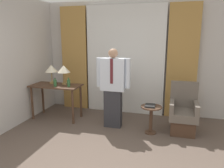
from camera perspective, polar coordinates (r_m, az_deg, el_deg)
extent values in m
cube|color=beige|center=(5.40, 3.66, 6.88)|extent=(10.00, 0.06, 2.70)
cube|color=white|center=(5.28, 3.35, 6.10)|extent=(1.89, 0.06, 2.58)
cube|color=#B28442|center=(5.71, -9.77, 6.43)|extent=(0.67, 0.06, 2.58)
cube|color=#B28442|center=(5.16, 17.86, 5.38)|extent=(0.67, 0.06, 2.58)
cube|color=#4C3323|center=(5.10, -14.45, -0.41)|extent=(1.13, 0.55, 0.03)
cylinder|color=#4C3323|center=(5.29, -20.13, -4.72)|extent=(0.05, 0.05, 0.76)
cylinder|color=#4C3323|center=(4.79, -10.21, -5.93)|extent=(0.05, 0.05, 0.76)
cylinder|color=#4C3323|center=(5.63, -17.60, -3.53)|extent=(0.05, 0.05, 0.76)
cylinder|color=#4C3323|center=(5.16, -8.14, -4.51)|extent=(0.05, 0.05, 0.76)
cylinder|color=#9E7F47|center=(5.26, -15.36, 0.33)|extent=(0.11, 0.11, 0.04)
cylinder|color=#9E7F47|center=(5.24, -15.44, 1.80)|extent=(0.02, 0.02, 0.24)
cone|color=beige|center=(5.21, -15.57, 3.94)|extent=(0.29, 0.29, 0.16)
cylinder|color=#9E7F47|center=(5.11, -12.31, 0.13)|extent=(0.11, 0.11, 0.04)
cylinder|color=#9E7F47|center=(5.08, -12.39, 1.65)|extent=(0.02, 0.02, 0.24)
cone|color=beige|center=(5.05, -12.49, 3.85)|extent=(0.29, 0.29, 0.16)
cylinder|color=#336638|center=(4.96, -14.63, 0.23)|extent=(0.07, 0.07, 0.14)
cylinder|color=#336638|center=(4.94, -14.69, 1.27)|extent=(0.03, 0.03, 0.04)
cylinder|color=#336638|center=(4.86, -11.26, 0.23)|extent=(0.07, 0.07, 0.15)
cylinder|color=#336638|center=(4.84, -11.31, 1.38)|extent=(0.03, 0.03, 0.04)
cube|color=#2D2D33|center=(4.57, 0.28, -6.42)|extent=(0.35, 0.19, 0.79)
cube|color=silver|center=(4.39, 0.29, 2.51)|extent=(0.49, 0.22, 0.66)
cube|color=#5B1E23|center=(4.27, -0.13, 3.33)|extent=(0.06, 0.01, 0.49)
cylinder|color=silver|center=(4.48, -3.41, 3.10)|extent=(0.11, 0.11, 0.59)
cylinder|color=silver|center=(4.32, 4.12, 2.75)|extent=(0.11, 0.11, 0.59)
sphere|color=tan|center=(4.34, 0.29, 8.02)|extent=(0.19, 0.19, 0.19)
cube|color=#4C3323|center=(4.60, 17.91, -10.21)|extent=(0.45, 0.52, 0.29)
cube|color=#665B51|center=(4.52, 18.10, -7.56)|extent=(0.53, 0.61, 0.16)
cube|color=#665B51|center=(4.68, 18.27, -2.53)|extent=(0.53, 0.10, 0.52)
cube|color=#665B51|center=(4.46, 15.35, -5.35)|extent=(0.08, 0.61, 0.18)
cube|color=#665B51|center=(4.49, 21.13, -5.66)|extent=(0.08, 0.61, 0.18)
cylinder|color=#4C3323|center=(4.48, 9.99, -12.31)|extent=(0.22, 0.22, 0.02)
cylinder|color=#4C3323|center=(4.38, 10.11, -9.33)|extent=(0.06, 0.06, 0.52)
cylinder|color=#4C3323|center=(4.29, 10.25, -5.91)|extent=(0.40, 0.40, 0.02)
cube|color=black|center=(4.27, 9.94, -5.59)|extent=(0.19, 0.23, 0.03)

